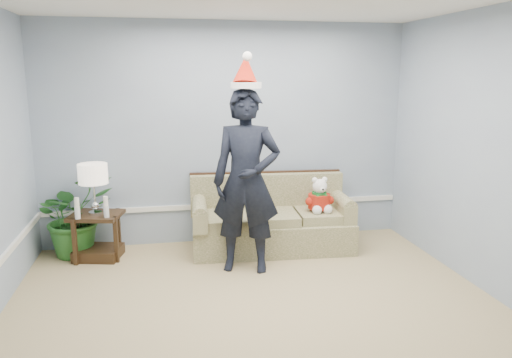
{
  "coord_description": "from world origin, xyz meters",
  "views": [
    {
      "loc": [
        -0.8,
        -3.56,
        2.08
      ],
      "look_at": [
        0.19,
        1.55,
        0.98
      ],
      "focal_mm": 35.0,
      "sensor_mm": 36.0,
      "label": 1
    }
  ],
  "objects": [
    {
      "name": "room_shell",
      "position": [
        0.0,
        0.0,
        1.35
      ],
      "size": [
        4.54,
        5.04,
        2.74
      ],
      "color": "tan",
      "rests_on": "ground"
    },
    {
      "name": "man",
      "position": [
        0.07,
        1.48,
        0.97
      ],
      "size": [
        0.81,
        0.64,
        1.94
      ],
      "primitive_type": "imported",
      "rotation": [
        0.0,
        0.0,
        -0.27
      ],
      "color": "black",
      "rests_on": "room_shell"
    },
    {
      "name": "houseplant",
      "position": [
        -1.8,
        2.28,
        0.47
      ],
      "size": [
        1.1,
        1.06,
        0.94
      ],
      "primitive_type": "imported",
      "rotation": [
        0.0,
        0.0,
        0.52
      ],
      "color": "#256223",
      "rests_on": "room_shell"
    },
    {
      "name": "wainscot_trim",
      "position": [
        -1.18,
        1.18,
        0.45
      ],
      "size": [
        4.49,
        4.99,
        0.06
      ],
      "color": "white",
      "rests_on": "room_shell"
    },
    {
      "name": "side_table",
      "position": [
        -1.55,
        2.11,
        0.21
      ],
      "size": [
        0.64,
        0.58,
        0.53
      ],
      "rotation": [
        0.0,
        0.0,
        -0.24
      ],
      "color": "#3D2916",
      "rests_on": "room_shell"
    },
    {
      "name": "teddy_bear",
      "position": [
        1.03,
        1.94,
        0.62
      ],
      "size": [
        0.28,
        0.31,
        0.43
      ],
      "rotation": [
        0.0,
        0.0,
        0.05
      ],
      "color": "white",
      "rests_on": "sofa"
    },
    {
      "name": "candle_pair",
      "position": [
        -1.56,
        1.94,
        0.64
      ],
      "size": [
        0.36,
        0.06,
        0.24
      ],
      "color": "silver",
      "rests_on": "side_table"
    },
    {
      "name": "santa_hat",
      "position": [
        0.07,
        1.49,
        2.09
      ],
      "size": [
        0.39,
        0.42,
        0.37
      ],
      "rotation": [
        0.0,
        0.0,
        -0.28
      ],
      "color": "white",
      "rests_on": "man"
    },
    {
      "name": "table_lamp",
      "position": [
        -1.55,
        2.09,
        0.97
      ],
      "size": [
        0.32,
        0.32,
        0.58
      ],
      "color": "silver",
      "rests_on": "side_table"
    },
    {
      "name": "sofa",
      "position": [
        0.48,
        2.1,
        0.31
      ],
      "size": [
        1.94,
        0.93,
        0.89
      ],
      "rotation": [
        0.0,
        0.0,
        -0.06
      ],
      "color": "#525C2B",
      "rests_on": "room_shell"
    }
  ]
}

